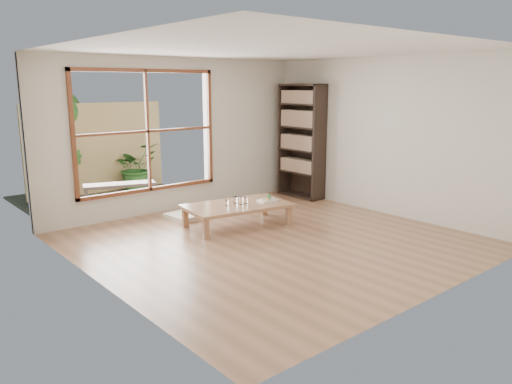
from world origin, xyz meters
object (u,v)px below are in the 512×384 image
bookshelf (301,141)px  low_table (237,207)px  garden_bench (120,187)px  food_tray (268,199)px

bookshelf → low_table: bearing=-159.1°
garden_bench → bookshelf: bearing=-7.4°
food_tray → garden_bench: (-1.34, 2.50, -0.01)m
low_table → food_tray: food_tray is taller
food_tray → low_table: bearing=172.8°
bookshelf → food_tray: (-1.71, -0.98, -0.71)m
food_tray → garden_bench: size_ratio=0.24×
low_table → bookshelf: 2.51m
bookshelf → garden_bench: bookshelf is taller
bookshelf → food_tray: bookshelf is taller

